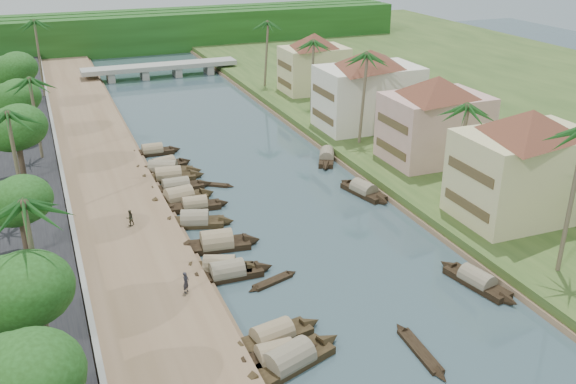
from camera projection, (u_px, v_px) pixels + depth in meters
name	position (u px, v px, depth m)	size (l,w,h in m)	color
ground	(325.00, 252.00, 56.06)	(220.00, 220.00, 0.00)	#33474D
left_bank	(108.00, 191.00, 67.57)	(10.00, 180.00, 0.80)	brown
right_bank	(397.00, 149.00, 79.35)	(16.00, 180.00, 1.20)	#2C441B
road	(21.00, 200.00, 64.58)	(8.00, 180.00, 1.40)	black
retaining_wall	(65.00, 188.00, 65.78)	(0.40, 180.00, 1.10)	gray
treeline	(134.00, 32.00, 139.94)	(120.00, 14.00, 8.00)	#193A0F
bridge	(160.00, 68.00, 116.91)	(28.00, 4.00, 2.40)	gray
building_near	(526.00, 163.00, 58.27)	(14.85, 14.85, 10.20)	#C5B884
building_mid	(435.00, 118.00, 72.38)	(14.11, 14.11, 9.70)	#CD9E91
building_far	(369.00, 88.00, 83.91)	(15.59, 15.59, 10.20)	beige
building_distant	(314.00, 62.00, 101.53)	(12.62, 12.62, 9.20)	#C5B884
sampan_0	(289.00, 361.00, 41.55)	(9.31, 4.78, 2.40)	black
sampan_1	(275.00, 357.00, 42.00)	(7.12, 1.89, 2.13)	black
sampan_2	(272.00, 337.00, 44.03)	(8.22, 3.12, 2.14)	black
sampan_3	(227.00, 273.00, 51.89)	(8.07, 2.00, 2.17)	black
sampan_4	(219.00, 268.00, 52.68)	(7.70, 4.32, 2.17)	black
sampan_5	(217.00, 244.00, 56.55)	(8.28, 2.89, 2.55)	black
sampan_6	(195.00, 221.00, 60.77)	(7.79, 4.00, 2.27)	black
sampan_7	(195.00, 205.00, 64.12)	(7.21, 2.05, 1.93)	black
sampan_8	(179.00, 198.00, 65.73)	(8.22, 3.04, 2.45)	black
sampan_9	(176.00, 187.00, 68.49)	(8.13, 1.82, 2.07)	black
sampan_10	(168.00, 177.00, 71.23)	(8.42, 2.61, 2.28)	black
sampan_11	(164.00, 166.00, 74.39)	(7.46, 3.46, 2.11)	black
sampan_12	(163.00, 169.00, 73.31)	(9.12, 5.03, 2.18)	black
sampan_13	(153.00, 151.00, 78.98)	(7.25, 1.84, 2.01)	black
sampan_14	(477.00, 281.00, 50.77)	(3.08, 8.21, 1.99)	black
sampan_15	(364.00, 191.00, 67.58)	(3.33, 7.95, 2.11)	black
sampan_16	(327.00, 157.00, 77.19)	(5.15, 8.10, 2.05)	black
canoe_0	(420.00, 351.00, 43.07)	(1.25, 6.79, 0.89)	black
canoe_1	(273.00, 281.00, 51.31)	(4.96, 2.34, 0.80)	black
canoe_2	(213.00, 185.00, 69.91)	(4.46, 3.36, 0.71)	black
palm_1	(461.00, 109.00, 61.09)	(3.20, 3.20, 10.71)	brown
palm_2	(364.00, 57.00, 75.53)	(3.20, 3.20, 12.46)	brown
palm_3	(312.00, 43.00, 91.27)	(3.20, 3.20, 11.06)	brown
palm_4	(25.00, 206.00, 38.04)	(3.20, 3.20, 11.53)	brown
palm_5	(8.00, 116.00, 54.84)	(3.20, 3.20, 11.69)	brown
palm_6	(30.00, 81.00, 70.67)	(3.20, 3.20, 10.70)	brown
palm_7	(265.00, 24.00, 102.72)	(3.20, 3.20, 11.88)	brown
palm_8	(34.00, 23.00, 95.40)	(3.20, 3.20, 12.94)	brown
tree_0	(23.00, 377.00, 31.32)	(5.29, 5.29, 7.07)	#4E3D2C
tree_1	(21.00, 291.00, 38.90)	(5.53, 5.53, 7.00)	#4E3D2C
tree_2	(19.00, 202.00, 50.79)	(4.64, 4.64, 6.78)	#4E3D2C
tree_3	(16.00, 128.00, 65.49)	(5.52, 5.52, 8.04)	#4E3D2C
tree_4	(16.00, 99.00, 78.03)	(5.23, 5.23, 7.47)	#4E3D2C
tree_5	(15.00, 70.00, 90.40)	(5.53, 5.53, 8.12)	#4E3D2C
tree_6	(399.00, 81.00, 86.23)	(4.84, 4.84, 7.64)	#4E3D2C
person_near	(186.00, 282.00, 48.22)	(0.63, 0.41, 1.72)	#26252C
person_far	(130.00, 218.00, 58.87)	(0.73, 0.57, 1.51)	#393728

